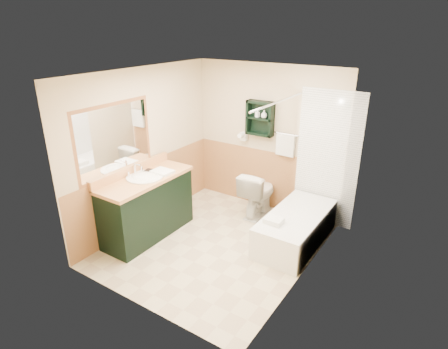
% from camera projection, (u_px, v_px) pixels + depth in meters
% --- Properties ---
extents(floor, '(3.00, 3.00, 0.00)m').
position_uv_depth(floor, '(216.00, 244.00, 5.39)').
color(floor, beige).
rests_on(floor, ground).
extents(back_wall, '(2.60, 0.04, 2.40)m').
position_uv_depth(back_wall, '(268.00, 139.00, 6.11)').
color(back_wall, beige).
rests_on(back_wall, ground).
extents(left_wall, '(0.04, 3.00, 2.40)m').
position_uv_depth(left_wall, '(143.00, 149.00, 5.61)').
color(left_wall, beige).
rests_on(left_wall, ground).
extents(right_wall, '(0.04, 3.00, 2.40)m').
position_uv_depth(right_wall, '(310.00, 190.00, 4.27)').
color(right_wall, beige).
rests_on(right_wall, ground).
extents(ceiling, '(2.60, 3.00, 0.04)m').
position_uv_depth(ceiling, '(214.00, 72.00, 4.48)').
color(ceiling, white).
rests_on(ceiling, back_wall).
extents(wainscot_left, '(2.98, 2.98, 1.00)m').
position_uv_depth(wainscot_left, '(148.00, 192.00, 5.86)').
color(wainscot_left, tan).
rests_on(wainscot_left, left_wall).
extents(wainscot_back, '(2.58, 2.58, 1.00)m').
position_uv_depth(wainscot_back, '(265.00, 179.00, 6.35)').
color(wainscot_back, tan).
rests_on(wainscot_back, back_wall).
extents(mirror_frame, '(1.30, 1.30, 1.00)m').
position_uv_depth(mirror_frame, '(114.00, 140.00, 5.05)').
color(mirror_frame, brown).
rests_on(mirror_frame, left_wall).
extents(mirror_glass, '(1.20, 1.20, 0.90)m').
position_uv_depth(mirror_glass, '(115.00, 140.00, 5.04)').
color(mirror_glass, white).
rests_on(mirror_glass, left_wall).
extents(tile_right, '(1.50, 1.50, 2.10)m').
position_uv_depth(tile_right, '(327.00, 179.00, 4.92)').
color(tile_right, white).
rests_on(tile_right, right_wall).
extents(tile_back, '(0.95, 0.95, 2.10)m').
position_uv_depth(tile_back, '(327.00, 160.00, 5.61)').
color(tile_back, white).
rests_on(tile_back, back_wall).
extents(tile_accent, '(1.50, 1.50, 0.10)m').
position_uv_depth(tile_accent, '(334.00, 116.00, 4.61)').
color(tile_accent, '#154B2C').
rests_on(tile_accent, right_wall).
extents(wall_shelf, '(0.45, 0.15, 0.55)m').
position_uv_depth(wall_shelf, '(260.00, 118.00, 5.94)').
color(wall_shelf, black).
rests_on(wall_shelf, back_wall).
extents(hair_dryer, '(0.10, 0.24, 0.18)m').
position_uv_depth(hair_dryer, '(244.00, 136.00, 6.25)').
color(hair_dryer, white).
rests_on(hair_dryer, back_wall).
extents(towel_bar, '(0.40, 0.06, 0.40)m').
position_uv_depth(towel_bar, '(286.00, 134.00, 5.82)').
color(towel_bar, white).
rests_on(towel_bar, back_wall).
extents(curtain_rod, '(0.03, 1.60, 0.03)m').
position_uv_depth(curtain_rod, '(280.00, 101.00, 4.94)').
color(curtain_rod, silver).
rests_on(curtain_rod, back_wall).
extents(shower_curtain, '(1.05, 1.05, 1.70)m').
position_uv_depth(shower_curtain, '(282.00, 158.00, 5.40)').
color(shower_curtain, beige).
rests_on(shower_curtain, curtain_rod).
extents(vanity, '(0.59, 1.47, 0.93)m').
position_uv_depth(vanity, '(147.00, 207.00, 5.47)').
color(vanity, black).
rests_on(vanity, ground).
extents(bathtub, '(0.69, 1.50, 0.46)m').
position_uv_depth(bathtub, '(296.00, 228.00, 5.36)').
color(bathtub, white).
rests_on(bathtub, ground).
extents(toilet, '(0.46, 0.78, 0.75)m').
position_uv_depth(toilet, '(258.00, 193.00, 6.11)').
color(toilet, white).
rests_on(toilet, ground).
extents(counter_towel, '(0.30, 0.23, 0.04)m').
position_uv_depth(counter_towel, '(162.00, 172.00, 5.44)').
color(counter_towel, white).
rests_on(counter_towel, vanity).
extents(vanity_book, '(0.16, 0.06, 0.22)m').
position_uv_depth(vanity_book, '(143.00, 165.00, 5.46)').
color(vanity_book, black).
rests_on(vanity_book, vanity).
extents(tub_towel, '(0.24, 0.20, 0.07)m').
position_uv_depth(tub_towel, '(274.00, 221.00, 5.02)').
color(tub_towel, white).
rests_on(tub_towel, bathtub).
extents(soap_bottle_a, '(0.08, 0.13, 0.06)m').
position_uv_depth(soap_bottle_a, '(257.00, 115.00, 5.94)').
color(soap_bottle_a, white).
rests_on(soap_bottle_a, wall_shelf).
extents(soap_bottle_b, '(0.13, 0.15, 0.10)m').
position_uv_depth(soap_bottle_b, '(264.00, 115.00, 5.88)').
color(soap_bottle_b, white).
rests_on(soap_bottle_b, wall_shelf).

